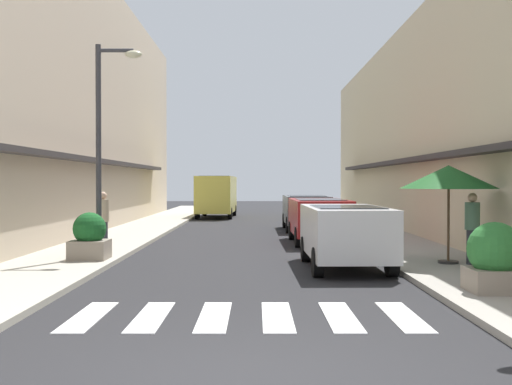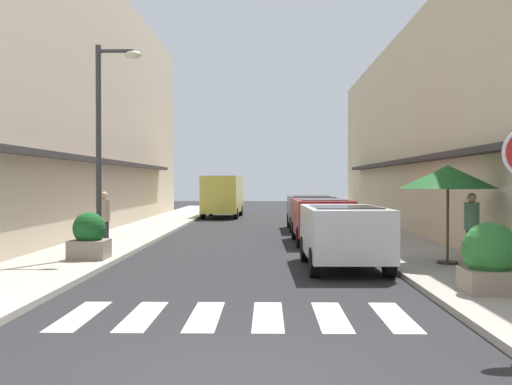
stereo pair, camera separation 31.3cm
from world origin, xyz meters
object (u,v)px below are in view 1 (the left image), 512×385
object	(u,v)px
planter_midblock	(89,237)
cafe_umbrella	(448,177)
parked_car_mid	(319,216)
delivery_van	(216,193)
parked_car_far	(305,208)
street_lamp	(105,127)
planter_corner	(494,258)
parked_car_near	(345,230)
pedestrian_walking_near	(472,227)
pedestrian_walking_far	(103,219)

from	to	relation	value
planter_midblock	cafe_umbrella	bearing A→B (deg)	-5.23
parked_car_mid	delivery_van	xyz separation A→B (m)	(-4.34, 15.39, 0.48)
parked_car_far	street_lamp	size ratio (longest dim) A/B	0.79
cafe_umbrella	planter_corner	bearing A→B (deg)	-95.34
planter_corner	parked_car_near	bearing A→B (deg)	118.38
parked_car_far	planter_corner	xyz separation A→B (m)	(2.07, -15.68, -0.21)
planter_corner	pedestrian_walking_near	bearing A→B (deg)	76.93
parked_car_mid	pedestrian_walking_near	distance (m)	6.97
parked_car_near	pedestrian_walking_near	bearing A→B (deg)	-2.45
parked_car_mid	street_lamp	bearing A→B (deg)	-141.38
planter_corner	planter_midblock	world-z (taller)	planter_corner
parked_car_far	parked_car_near	bearing A→B (deg)	-90.00
delivery_van	cafe_umbrella	distance (m)	22.56
planter_midblock	pedestrian_walking_far	distance (m)	2.17
parked_car_mid	pedestrian_walking_near	bearing A→B (deg)	-65.11
parked_car_mid	street_lamp	distance (m)	8.00
parked_car_far	pedestrian_walking_far	xyz separation A→B (m)	(-6.39, -8.84, 0.06)
street_lamp	pedestrian_walking_near	bearing A→B (deg)	-10.06
delivery_van	pedestrian_walking_near	distance (m)	22.90
parked_car_far	cafe_umbrella	size ratio (longest dim) A/B	1.86
planter_midblock	pedestrian_walking_far	bearing A→B (deg)	94.72
planter_corner	pedestrian_walking_near	size ratio (longest dim) A/B	0.74
planter_corner	pedestrian_walking_far	bearing A→B (deg)	141.06
parked_car_far	pedestrian_walking_near	bearing A→B (deg)	-76.24
delivery_van	pedestrian_walking_far	size ratio (longest dim) A/B	3.33
parked_car_far	pedestrian_walking_far	world-z (taller)	pedestrian_walking_far
parked_car_mid	parked_car_far	distance (m)	5.65
parked_car_near	pedestrian_walking_far	distance (m)	7.06
parked_car_mid	cafe_umbrella	size ratio (longest dim) A/B	1.83
delivery_van	planter_midblock	distance (m)	20.81
parked_car_mid	street_lamp	world-z (taller)	street_lamp
parked_car_far	pedestrian_walking_near	xyz separation A→B (m)	(2.93, -11.97, 0.07)
cafe_umbrella	planter_corner	xyz separation A→B (m)	(-0.37, -3.91, -1.43)
planter_corner	cafe_umbrella	bearing A→B (deg)	84.66
parked_car_near	parked_car_far	bearing A→B (deg)	90.00
delivery_van	planter_midblock	size ratio (longest dim) A/B	4.69
parked_car_near	pedestrian_walking_near	world-z (taller)	pedestrian_walking_near
planter_corner	delivery_van	bearing A→B (deg)	104.16
parked_car_far	cafe_umbrella	xyz separation A→B (m)	(2.44, -11.77, 1.22)
parked_car_near	delivery_van	bearing A→B (deg)	101.37
parked_car_near	parked_car_mid	world-z (taller)	same
delivery_van	planter_corner	xyz separation A→B (m)	(6.41, -25.41, -0.69)
delivery_van	pedestrian_walking_far	distance (m)	18.70
pedestrian_walking_near	delivery_van	bearing A→B (deg)	51.83
cafe_umbrella	planter_midblock	world-z (taller)	cafe_umbrella
parked_car_far	street_lamp	xyz separation A→B (m)	(-5.94, -10.40, 2.51)
delivery_van	street_lamp	world-z (taller)	street_lamp
cafe_umbrella	parked_car_mid	bearing A→B (deg)	111.71
parked_car_far	cafe_umbrella	world-z (taller)	cafe_umbrella
planter_midblock	delivery_van	bearing A→B (deg)	84.83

